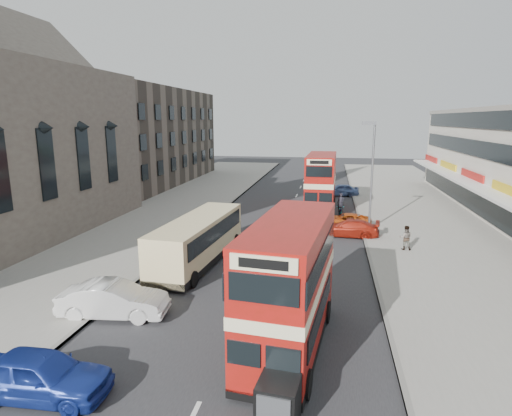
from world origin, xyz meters
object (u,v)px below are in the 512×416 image
Objects in this scene: car_left_near at (40,375)px; street_lamp at (371,168)px; bus_main at (290,285)px; pedestrian_near at (406,238)px; car_left_front at (114,300)px; cyclist at (341,209)px; car_right_b at (346,220)px; bus_second at (321,182)px; coach at (198,238)px; car_right_a at (349,228)px; car_right_c at (340,190)px.

street_lamp is at bearing -29.75° from car_left_near.
bus_main is 14.19m from pedestrian_near.
cyclist is at bearing -31.65° from car_left_front.
car_left_front is 1.19× the size of car_right_b.
bus_second is 17.54m from coach.
car_left_front is (-11.82, -16.28, -4.03)m from street_lamp.
car_right_a is 2.67× the size of pedestrian_near.
coach is at bearing -44.59° from car_right_a.
bus_second is 2.36× the size of car_right_b.
cyclist is at bearing -8.22° from car_right_c.
car_right_a is at bearing -130.50° from street_lamp.
bus_main reaches higher than pedestrian_near.
bus_main is 2.20× the size of car_right_c.
car_right_a is at bearing 105.87° from bus_second.
bus_second is at bearing -25.35° from car_left_front.
bus_second is 7.99m from car_right_c.
car_right_b is at bearing 53.22° from coach.
car_right_c is at bearing -172.76° from car_right_a.
car_left_near is at bearing 76.80° from bus_second.
car_left_near is at bearing -20.30° from car_right_a.
bus_main is 8.42m from car_left_near.
car_right_a is 1.07× the size of car_right_c.
street_lamp is 0.94× the size of bus_main.
car_left_front is at bearing -109.17° from cyclist.
coach is 25.21m from car_right_c.
bus_second is at bearing -85.11° from bus_main.
coach is (-10.36, -9.01, -3.32)m from street_lamp.
bus_main is 0.95× the size of bus_second.
car_left_front is at bearing 72.61° from bus_second.
street_lamp reaches higher than pedestrian_near.
bus_main is 24.66m from bus_second.
car_right_a is at bearing 3.11° from car_right_b.
car_left_near is 1.02× the size of car_right_a.
car_left_near is at bearing -103.61° from cyclist.
pedestrian_near is (3.72, -19.45, 0.27)m from car_right_c.
car_right_c is at bearing -103.01° from bus_second.
car_right_a is at bearing -6.27° from car_right_c.
car_right_c is (2.40, 32.16, -1.78)m from bus_main.
street_lamp reaches higher than car_right_c.
car_left_front is at bearing -96.85° from coach.
coach is at bearing 69.37° from bus_second.
car_left_near is 37.52m from car_right_c.
car_left_front is at bearing -29.99° from car_right_b.
car_right_c is (10.01, 30.97, -0.08)m from car_left_front.
pedestrian_near is at bearing 3.41° from car_right_c.
coach is 2.48× the size of car_right_b.
car_right_a is (-1.48, -1.73, -4.17)m from street_lamp.
street_lamp is 20.52m from car_left_front.
car_right_a is 1.10× the size of car_right_b.
car_right_c is at bearing -75.92° from pedestrian_near.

